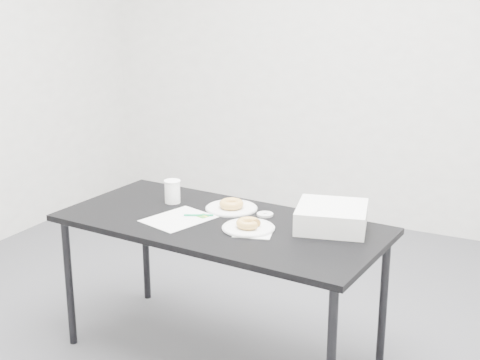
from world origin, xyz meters
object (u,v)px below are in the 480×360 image
at_px(donut_near, 248,223).
at_px(pen, 199,215).
at_px(plate_near, 248,228).
at_px(coffee_cup, 172,191).
at_px(scorecard, 179,219).
at_px(table, 221,232).
at_px(donut_far, 231,204).
at_px(plate_far, 231,208).
at_px(bakery_box, 332,217).

bearing_deg(donut_near, pen, 170.84).
bearing_deg(plate_near, coffee_cup, 161.55).
relative_size(scorecard, plate_near, 1.27).
height_order(table, pen, pen).
bearing_deg(donut_far, scorecard, -122.22).
bearing_deg(table, donut_near, -7.00).
xyz_separation_m(table, coffee_cup, (-0.35, 0.14, 0.11)).
bearing_deg(donut_near, donut_far, 132.71).
height_order(scorecard, plate_far, plate_far).
bearing_deg(donut_near, bakery_box, 29.99).
bearing_deg(donut_far, plate_near, -47.29).
distance_m(plate_near, bakery_box, 0.38).
distance_m(coffee_cup, bakery_box, 0.84).
xyz_separation_m(table, donut_far, (-0.04, 0.18, 0.08)).
relative_size(plate_near, donut_near, 2.13).
distance_m(table, coffee_cup, 0.39).
bearing_deg(donut_near, plate_near, 0.00).
xyz_separation_m(coffee_cup, bakery_box, (0.84, 0.02, -0.01)).
height_order(pen, donut_far, donut_far).
distance_m(pen, coffee_cup, 0.26).
relative_size(table, coffee_cup, 13.40).
bearing_deg(plate_near, donut_near, 0.00).
relative_size(donut_near, donut_far, 0.94).
xyz_separation_m(table, scorecard, (-0.19, -0.06, 0.05)).
bearing_deg(coffee_cup, plate_far, 8.18).
bearing_deg(donut_near, table, 168.72).
xyz_separation_m(pen, bakery_box, (0.62, 0.14, 0.04)).
distance_m(pen, bakery_box, 0.64).
relative_size(donut_far, coffee_cup, 1.02).
bearing_deg(coffee_cup, table, -21.56).
relative_size(donut_near, bakery_box, 0.36).
distance_m(scorecard, pen, 0.10).
distance_m(table, donut_far, 0.20).
relative_size(plate_far, donut_far, 2.13).
distance_m(table, scorecard, 0.21).
xyz_separation_m(scorecard, donut_near, (0.35, 0.03, 0.03)).
xyz_separation_m(donut_far, coffee_cup, (-0.31, -0.05, 0.03)).
relative_size(pen, donut_near, 1.25).
bearing_deg(donut_near, plate_far, 132.71).
bearing_deg(pen, scorecard, -157.47).
bearing_deg(plate_near, scorecard, -175.35).
bearing_deg(donut_far, pen, -117.57).
relative_size(plate_near, coffee_cup, 2.04).
relative_size(scorecard, coffee_cup, 2.58).
relative_size(plate_far, coffee_cup, 2.17).
bearing_deg(pen, donut_far, 36.10).
distance_m(scorecard, bakery_box, 0.72).
xyz_separation_m(table, plate_near, (0.16, -0.03, 0.06)).
relative_size(scorecard, donut_near, 2.69).
bearing_deg(table, scorecard, -158.17).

